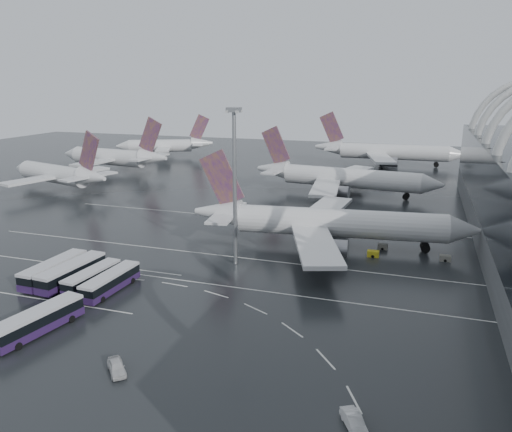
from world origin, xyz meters
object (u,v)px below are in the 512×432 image
(jet_remote_west, at_px, (59,175))
(bus_row_near_d, at_px, (111,281))
(jet_remote_mid, at_px, (115,157))
(floodlight_mast, at_px, (235,168))
(bus_row_far_c, at_px, (38,321))
(gse_cart_belly_a, at_px, (373,254))
(jet_remote_far, at_px, (167,146))
(van_curve_b, at_px, (117,367))
(gse_cart_belly_b, at_px, (383,247))
(airliner_gate_b, at_px, (341,178))
(airliner_gate_c, at_px, (385,152))
(bus_row_near_c, at_px, (92,277))
(van_curve_c, at_px, (354,422))
(bus_row_near_a, at_px, (54,270))
(gse_cart_belly_d, at_px, (445,258))
(bus_row_near_b, at_px, (72,272))
(airliner_main, at_px, (326,223))

(jet_remote_west, height_order, bus_row_near_d, jet_remote_west)
(jet_remote_mid, height_order, floodlight_mast, floodlight_mast)
(bus_row_far_c, bearing_deg, jet_remote_mid, 39.05)
(floodlight_mast, xyz_separation_m, gse_cart_belly_a, (24.36, 11.99, -17.60))
(jet_remote_far, distance_m, van_curve_b, 177.21)
(floodlight_mast, height_order, gse_cart_belly_b, floodlight_mast)
(bus_row_far_c, relative_size, gse_cart_belly_b, 6.96)
(airliner_gate_b, xyz_separation_m, airliner_gate_c, (8.52, 60.15, 0.36))
(jet_remote_west, height_order, bus_row_near_c, jet_remote_west)
(gse_cart_belly_a, bearing_deg, van_curve_c, -86.53)
(van_curve_c, distance_m, floodlight_mast, 51.45)
(jet_remote_far, bearing_deg, airliner_gate_b, 124.55)
(jet_remote_far, bearing_deg, bus_row_near_a, 86.61)
(airliner_gate_b, distance_m, van_curve_c, 107.79)
(bus_row_near_a, xyz_separation_m, van_curve_c, (54.45, -22.34, -1.14))
(bus_row_far_c, bearing_deg, gse_cart_belly_d, -38.33)
(jet_remote_west, xyz_separation_m, bus_row_near_a, (48.33, -61.14, -3.21))
(floodlight_mast, bearing_deg, jet_remote_west, 149.89)
(van_curve_b, bearing_deg, bus_row_far_c, 119.16)
(bus_row_near_d, distance_m, bus_row_far_c, 15.24)
(jet_remote_far, height_order, bus_row_near_a, jet_remote_far)
(floodlight_mast, bearing_deg, bus_row_near_b, -142.96)
(bus_row_far_c, distance_m, gse_cart_belly_d, 71.88)
(airliner_gate_b, distance_m, van_curve_b, 105.62)
(bus_row_near_a, xyz_separation_m, floodlight_mast, (26.96, 17.47, 16.34))
(airliner_gate_c, xyz_separation_m, jet_remote_mid, (-96.00, -47.97, 0.11))
(jet_remote_west, relative_size, gse_cart_belly_d, 21.49)
(jet_remote_west, relative_size, jet_remote_far, 1.07)
(airliner_main, bearing_deg, van_curve_b, -111.97)
(bus_row_near_a, height_order, bus_row_near_b, bus_row_near_b)
(jet_remote_west, bearing_deg, gse_cart_belly_d, -178.71)
(jet_remote_west, xyz_separation_m, jet_remote_mid, (-2.83, 34.86, 0.38))
(jet_remote_mid, bearing_deg, airliner_main, 152.20)
(bus_row_near_b, distance_m, bus_row_far_c, 17.76)
(gse_cart_belly_a, distance_m, gse_cart_belly_d, 13.52)
(bus_row_near_b, relative_size, bus_row_near_c, 1.17)
(bus_row_near_d, xyz_separation_m, bus_row_far_c, (-1.22, -15.20, 0.11))
(floodlight_mast, bearing_deg, airliner_main, 47.63)
(jet_remote_mid, xyz_separation_m, floodlight_mast, (78.11, -78.53, 12.75))
(jet_remote_far, bearing_deg, bus_row_far_c, 88.16)
(bus_row_near_b, bearing_deg, bus_row_near_c, -89.01)
(jet_remote_west, xyz_separation_m, bus_row_near_d, (60.46, -62.24, -3.36))
(jet_remote_far, bearing_deg, floodlight_mast, 99.22)
(jet_remote_mid, bearing_deg, airliner_gate_c, -146.91)
(jet_remote_west, bearing_deg, airliner_main, 178.57)
(gse_cart_belly_b, bearing_deg, airliner_gate_c, 94.13)
(bus_row_far_c, xyz_separation_m, gse_cart_belly_d, (53.78, 47.67, -1.26))
(airliner_main, relative_size, bus_row_near_a, 4.19)
(floodlight_mast, bearing_deg, gse_cart_belly_b, 33.83)
(jet_remote_far, bearing_deg, jet_remote_mid, 66.82)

